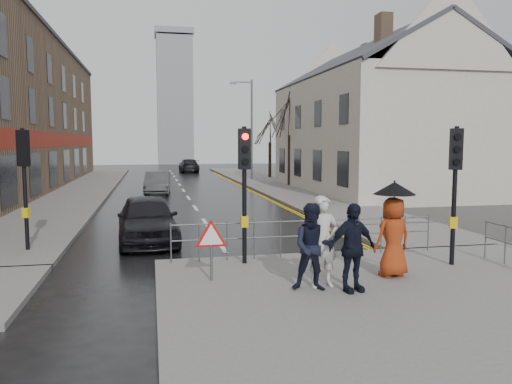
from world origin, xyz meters
name	(u,v)px	position (x,y,z in m)	size (l,w,h in m)	color
ground	(238,271)	(0.00, 0.00, 0.00)	(120.00, 120.00, 0.00)	black
near_pavement	(425,305)	(3.00, -3.50, 0.07)	(10.00, 9.00, 0.14)	#605E5B
left_pavement	(84,188)	(-6.50, 23.00, 0.07)	(4.00, 44.00, 0.14)	#605E5B
right_pavement	(266,183)	(6.50, 25.00, 0.07)	(4.00, 40.00, 0.14)	#605E5B
pavement_bridge_right	(416,236)	(6.50, 3.00, 0.07)	(4.00, 4.20, 0.14)	#605E5B
building_right_cream	(375,116)	(12.00, 18.00, 4.78)	(9.00, 16.40, 10.10)	#BBB1A3
church_tower	(175,101)	(1.50, 62.00, 9.00)	(5.00, 5.00, 18.00)	gray
traffic_signal_near_left	(244,171)	(0.20, 0.20, 2.46)	(0.28, 0.27, 3.40)	black
traffic_signal_near_right	(455,171)	(5.20, -1.00, 2.46)	(0.34, 0.33, 3.40)	black
traffic_signal_far_left	(24,167)	(-5.50, 3.00, 2.46)	(0.34, 0.33, 3.40)	black
guard_railing_front	(307,229)	(1.95, 0.60, 0.86)	(7.14, 0.04, 1.00)	#595B5E
warning_sign	(211,240)	(-0.80, -1.21, 1.04)	(0.80, 0.07, 1.35)	#595B5E
street_lamp	(250,123)	(5.82, 28.00, 4.71)	(1.83, 0.25, 8.00)	#595B5E
tree_near	(290,114)	(7.50, 22.00, 5.14)	(2.40, 2.40, 6.58)	#30211A
tree_far	(270,127)	(8.00, 30.00, 4.42)	(2.40, 2.40, 5.64)	#30211A
pedestrian_a	(323,242)	(1.43, -2.14, 1.10)	(0.70, 0.46, 1.91)	silver
pedestrian_b	(314,247)	(1.16, -2.34, 1.03)	(0.87, 0.68, 1.79)	black
pedestrian_with_umbrella	(393,226)	(3.24, -1.71, 1.28)	(0.97, 0.96, 2.14)	#973211
pedestrian_d	(352,248)	(1.89, -2.58, 1.04)	(1.06, 0.44, 1.80)	black
car_parked	(147,219)	(-2.20, 4.00, 0.75)	(1.78, 4.43, 1.51)	black
car_mid	(158,183)	(-1.68, 19.07, 0.68)	(1.44, 4.12, 1.36)	#3C3E41
car_far	(189,166)	(1.82, 40.58, 0.69)	(1.94, 4.78, 1.39)	black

